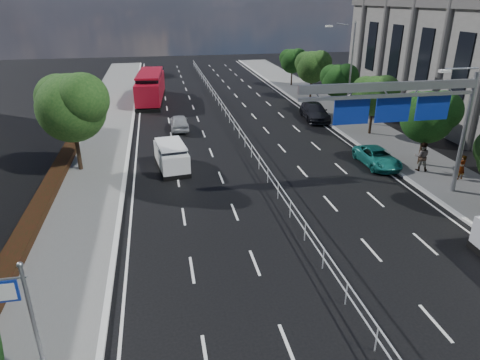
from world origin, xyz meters
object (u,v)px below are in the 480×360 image
object	(u,v)px
white_minivan	(171,156)
pedestrian_a	(462,167)
near_car_dark	(159,71)
toilet_sign	(12,306)
overhead_gantry	(407,104)
parked_car_teal	(377,157)
pedestrian_b	(422,156)
red_bus	(151,86)
parked_car_dark	(315,112)
near_car_silver	(179,122)

from	to	relation	value
white_minivan	pedestrian_a	bearing A→B (deg)	-24.76
near_car_dark	white_minivan	bearing A→B (deg)	93.12
toilet_sign	white_minivan	distance (m)	18.08
overhead_gantry	near_car_dark	xyz separation A→B (m)	(-12.77, 46.58, -4.90)
overhead_gantry	parked_car_teal	size ratio (longest dim) A/B	2.34
near_car_dark	pedestrian_b	bearing A→B (deg)	113.87
red_bus	near_car_dark	world-z (taller)	red_bus
toilet_sign	parked_car_teal	world-z (taller)	toilet_sign
near_car_dark	pedestrian_b	world-z (taller)	pedestrian_b
overhead_gantry	parked_car_teal	xyz separation A→B (m)	(1.56, 5.06, -5.00)
overhead_gantry	pedestrian_a	xyz separation A→B (m)	(5.45, 1.46, -4.66)
white_minivan	parked_car_dark	bearing A→B (deg)	29.32
overhead_gantry	white_minivan	world-z (taller)	overhead_gantry
red_bus	pedestrian_a	xyz separation A→B (m)	(19.36, -27.30, -0.75)
toilet_sign	parked_car_dark	world-z (taller)	toilet_sign
near_car_silver	parked_car_dark	world-z (taller)	parked_car_dark
red_bus	near_car_silver	size ratio (longest dim) A/B	2.81
red_bus	near_car_silver	distance (m)	12.32
near_car_dark	pedestrian_a	bearing A→B (deg)	114.89
toilet_sign	pedestrian_a	bearing A→B (deg)	26.44
near_car_silver	pedestrian_b	size ratio (longest dim) A/B	2.00
toilet_sign	red_bus	xyz separation A→B (m)	(3.78, 38.81, -1.24)
near_car_silver	pedestrian_a	xyz separation A→B (m)	(16.96, -15.26, 0.28)
toilet_sign	parked_car_teal	size ratio (longest dim) A/B	0.99
white_minivan	near_car_dark	xyz separation A→B (m)	(-0.15, 39.40, -0.19)
near_car_dark	pedestrian_b	xyz separation A→B (m)	(16.57, -43.25, 0.42)
overhead_gantry	pedestrian_b	world-z (taller)	overhead_gantry
toilet_sign	parked_car_dark	xyz separation A→B (m)	(19.25, 27.73, -2.18)
parked_car_dark	pedestrian_a	distance (m)	16.68
white_minivan	toilet_sign	bearing A→B (deg)	-113.60
near_car_dark	parked_car_dark	world-z (taller)	parked_car_dark
parked_car_dark	pedestrian_b	xyz separation A→B (m)	(2.24, -14.35, 0.37)
overhead_gantry	parked_car_teal	bearing A→B (deg)	72.85
pedestrian_a	white_minivan	bearing A→B (deg)	-30.09
near_car_dark	parked_car_teal	xyz separation A→B (m)	(14.33, -41.52, -0.10)
toilet_sign	pedestrian_b	xyz separation A→B (m)	(21.49, 13.38, -1.82)
toilet_sign	red_bus	world-z (taller)	toilet_sign
parked_car_dark	near_car_silver	bearing A→B (deg)	-170.07
red_bus	parked_car_dark	size ratio (longest dim) A/B	2.11
parked_car_dark	pedestrian_a	world-z (taller)	pedestrian_a
toilet_sign	near_car_dark	xyz separation A→B (m)	(4.93, 56.63, -2.23)
red_bus	overhead_gantry	bearing A→B (deg)	-59.71
toilet_sign	pedestrian_a	distance (m)	25.92
toilet_sign	white_minivan	world-z (taller)	toilet_sign
parked_car_dark	pedestrian_a	size ratio (longest dim) A/B	3.25
overhead_gantry	pedestrian_a	distance (m)	7.31
parked_car_dark	pedestrian_b	distance (m)	14.53
red_bus	white_minivan	bearing A→B (deg)	-82.10
pedestrian_a	parked_car_teal	bearing A→B (deg)	-55.33
toilet_sign	pedestrian_a	world-z (taller)	toilet_sign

